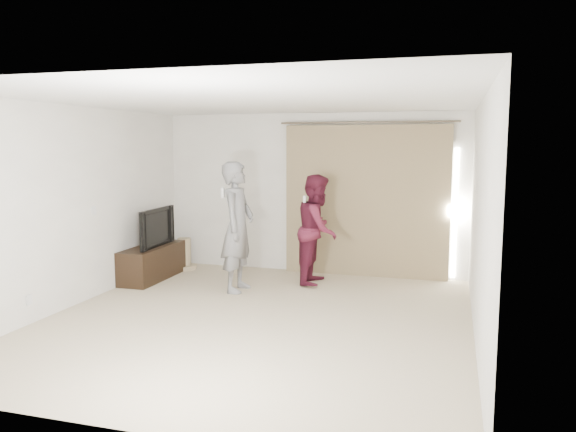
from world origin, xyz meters
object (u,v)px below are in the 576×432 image
object	(u,v)px
tv_console	(153,262)
person_woman	(318,229)
tv	(151,227)
person_man	(238,227)

from	to	relation	value
tv_console	person_woman	distance (m)	2.65
tv	person_woman	world-z (taller)	person_woman
tv_console	person_woman	world-z (taller)	person_woman
person_man	tv_console	bearing A→B (deg)	169.41
tv_console	person_woman	bearing A→B (deg)	10.53
tv_console	tv	world-z (taller)	tv
person_man	tv	bearing A→B (deg)	169.41
tv_console	person_man	world-z (taller)	person_man
tv	person_man	distance (m)	1.59
tv	person_woman	bearing A→B (deg)	-81.47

